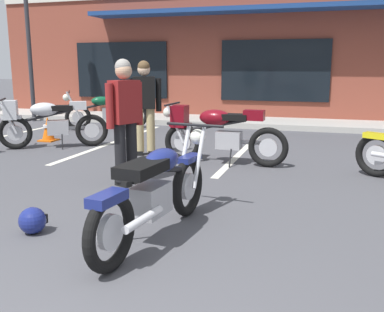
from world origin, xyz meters
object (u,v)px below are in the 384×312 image
at_px(motorcycle_red_sportbike, 106,111).
at_px(traffic_cone, 48,129).
at_px(motorcycle_foreground_classic, 156,190).
at_px(person_in_black_shirt, 125,115).
at_px(motorcycle_green_cafe_racer, 47,121).
at_px(helmet_on_pavement, 33,220).
at_px(parking_lot_lamp_post, 23,3).
at_px(person_by_back_row, 145,102).
at_px(motorcycle_black_cruiser, 217,132).

relative_size(motorcycle_red_sportbike, traffic_cone, 3.50).
distance_m(motorcycle_foreground_classic, person_in_black_shirt, 2.04).
relative_size(motorcycle_green_cafe_racer, helmet_on_pavement, 7.22).
relative_size(motorcycle_green_cafe_racer, parking_lot_lamp_post, 0.37).
distance_m(person_by_back_row, traffic_cone, 2.79).
bearing_deg(person_in_black_shirt, helmet_on_pavement, -92.48).
distance_m(motorcycle_green_cafe_racer, traffic_cone, 0.90).
bearing_deg(parking_lot_lamp_post, motorcycle_green_cafe_racer, -49.06).
xyz_separation_m(motorcycle_green_cafe_racer, person_by_back_row, (2.09, -0.08, 0.42)).
xyz_separation_m(motorcycle_black_cruiser, motorcycle_green_cafe_racer, (-3.50, 0.37, 0.00)).
relative_size(motorcycle_foreground_classic, motorcycle_black_cruiser, 1.00).
relative_size(person_in_black_shirt, traffic_cone, 3.16).
bearing_deg(motorcycle_black_cruiser, traffic_cone, 165.00).
relative_size(person_in_black_shirt, parking_lot_lamp_post, 0.33).
relative_size(person_by_back_row, traffic_cone, 3.16).
bearing_deg(person_in_black_shirt, parking_lot_lamp_post, 135.98).
distance_m(motorcycle_green_cafe_racer, person_by_back_row, 2.14).
bearing_deg(person_by_back_row, motorcycle_green_cafe_racer, 177.93).
relative_size(motorcycle_red_sportbike, motorcycle_green_cafe_racer, 0.99).
distance_m(motorcycle_black_cruiser, person_in_black_shirt, 1.88).
xyz_separation_m(motorcycle_foreground_classic, motorcycle_black_cruiser, (-0.24, 3.27, 0.07)).
height_order(motorcycle_black_cruiser, helmet_on_pavement, motorcycle_black_cruiser).
bearing_deg(person_by_back_row, person_in_black_shirt, -74.10).
xyz_separation_m(motorcycle_green_cafe_racer, traffic_cone, (-0.50, 0.70, -0.27)).
bearing_deg(parking_lot_lamp_post, traffic_cone, -47.83).
relative_size(motorcycle_foreground_classic, person_in_black_shirt, 1.26).
distance_m(person_by_back_row, parking_lot_lamp_post, 6.60).
xyz_separation_m(motorcycle_red_sportbike, motorcycle_black_cruiser, (3.66, -3.05, 0.07)).
relative_size(motorcycle_green_cafe_racer, person_by_back_row, 1.12).
xyz_separation_m(motorcycle_foreground_classic, motorcycle_red_sportbike, (-3.89, 6.31, 0.00)).
bearing_deg(motorcycle_foreground_classic, person_by_back_row, 114.77).
distance_m(motorcycle_red_sportbike, motorcycle_green_cafe_racer, 2.68).
height_order(motorcycle_foreground_classic, helmet_on_pavement, motorcycle_foreground_classic).
distance_m(helmet_on_pavement, traffic_cone, 5.52).
bearing_deg(traffic_cone, motorcycle_foreground_classic, -45.67).
height_order(motorcycle_green_cafe_racer, person_in_black_shirt, person_in_black_shirt).
bearing_deg(helmet_on_pavement, motorcycle_green_cafe_racer, 123.28).
height_order(motorcycle_foreground_classic, person_in_black_shirt, person_in_black_shirt).
bearing_deg(motorcycle_green_cafe_racer, traffic_cone, 125.65).
xyz_separation_m(motorcycle_red_sportbike, parking_lot_lamp_post, (-2.83, 0.77, 2.81)).
bearing_deg(person_by_back_row, traffic_cone, 163.36).
xyz_separation_m(motorcycle_black_cruiser, person_in_black_shirt, (-0.86, -1.62, 0.42)).
distance_m(person_in_black_shirt, helmet_on_pavement, 2.07).
bearing_deg(motorcycle_black_cruiser, helmet_on_pavement, -105.02).
distance_m(motorcycle_black_cruiser, motorcycle_green_cafe_racer, 3.52).
bearing_deg(traffic_cone, motorcycle_black_cruiser, -15.00).
xyz_separation_m(motorcycle_foreground_classic, person_in_black_shirt, (-1.10, 1.65, 0.49)).
bearing_deg(person_in_black_shirt, person_by_back_row, 105.90).
bearing_deg(motorcycle_black_cruiser, motorcycle_green_cafe_racer, 173.92).
distance_m(motorcycle_foreground_classic, traffic_cone, 6.07).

